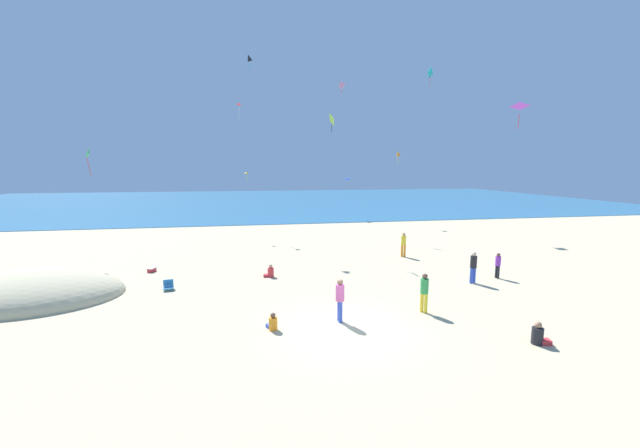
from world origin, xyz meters
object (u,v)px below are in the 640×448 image
object	(u,v)px
person_2	(539,336)
kite_red	(239,105)
person_0	(404,243)
person_5	(498,264)
kite_orange	(398,153)
person_3	(340,297)
kite_pink	(342,85)
person_4	(273,323)
kite_teal	(430,73)
kite_black	(249,58)
cooler_box	(152,270)
kite_blue	(347,179)
person_7	(424,290)
kite_yellow	(247,173)
person_1	(473,265)
beach_chair_near_camera	(168,285)
kite_purple	(520,105)
person_6	(270,272)
kite_lime	(332,120)
kite_green	(88,155)

from	to	relation	value
person_2	kite_red	world-z (taller)	kite_red
person_0	person_5	world-z (taller)	person_0
kite_orange	person_3	bearing A→B (deg)	-116.00
kite_pink	person_5	bearing A→B (deg)	-75.51
person_4	kite_teal	bearing A→B (deg)	-62.40
person_2	kite_black	distance (m)	27.45
cooler_box	kite_blue	bearing A→B (deg)	50.63
person_7	kite_yellow	size ratio (longest dim) A/B	2.11
person_1	kite_blue	distance (m)	26.51
person_0	kite_yellow	size ratio (longest dim) A/B	2.10
beach_chair_near_camera	kite_teal	xyz separation A→B (m)	(21.67, 16.67, 15.00)
person_1	person_3	xyz separation A→B (m)	(-8.12, -3.70, 0.03)
kite_blue	kite_purple	size ratio (longest dim) A/B	0.69
kite_purple	kite_yellow	xyz separation A→B (m)	(-14.04, 15.46, -3.67)
person_6	kite_blue	bearing A→B (deg)	-107.06
person_4	kite_pink	xyz separation A→B (m)	(7.97, 22.71, 13.58)
person_4	kite_teal	size ratio (longest dim) A/B	0.38
kite_black	person_4	bearing A→B (deg)	-88.02
person_0	kite_teal	bearing A→B (deg)	5.91
person_0	person_1	xyz separation A→B (m)	(1.29, -6.33, 0.01)
kite_lime	kite_red	world-z (taller)	kite_red
person_0	kite_teal	xyz separation A→B (m)	(7.24, 12.01, 14.26)
person_2	kite_lime	distance (m)	18.99
kite_green	kite_yellow	size ratio (longest dim) A/B	1.98
person_2	kite_red	xyz separation A→B (m)	(-10.74, 25.82, 11.55)
person_1	kite_blue	bearing A→B (deg)	-5.94
beach_chair_near_camera	person_5	distance (m)	17.62
person_2	person_4	xyz separation A→B (m)	(-9.07, 2.80, -0.05)
kite_blue	kite_yellow	distance (m)	15.72
person_2	person_3	world-z (taller)	person_3
beach_chair_near_camera	person_3	xyz separation A→B (m)	(7.60, -5.37, 0.78)
kite_orange	kite_lime	world-z (taller)	kite_lime
beach_chair_near_camera	kite_black	bearing A→B (deg)	150.86
person_2	kite_pink	bearing A→B (deg)	106.63
person_3	kite_orange	world-z (taller)	kite_orange
person_5	person_4	bearing A→B (deg)	-165.29
person_2	person_6	size ratio (longest dim) A/B	1.12
person_0	person_6	xyz separation A→B (m)	(-9.28, -3.26, -0.71)
beach_chair_near_camera	kite_orange	size ratio (longest dim) A/B	0.44
person_0	person_5	xyz separation A→B (m)	(3.15, -5.75, -0.15)
kite_purple	person_7	bearing A→B (deg)	-151.45
kite_lime	kite_pink	bearing A→B (deg)	72.68
kite_orange	kite_green	size ratio (longest dim) A/B	0.89
person_5	kite_lime	distance (m)	14.47
kite_blue	cooler_box	bearing A→B (deg)	-129.37
person_2	kite_teal	bearing A→B (deg)	87.18
person_1	person_4	distance (m)	11.53
cooler_box	kite_lime	xyz separation A→B (m)	(11.67, 4.02, 9.34)
person_3	kite_teal	distance (m)	29.76
kite_red	person_6	bearing A→B (deg)	-83.23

